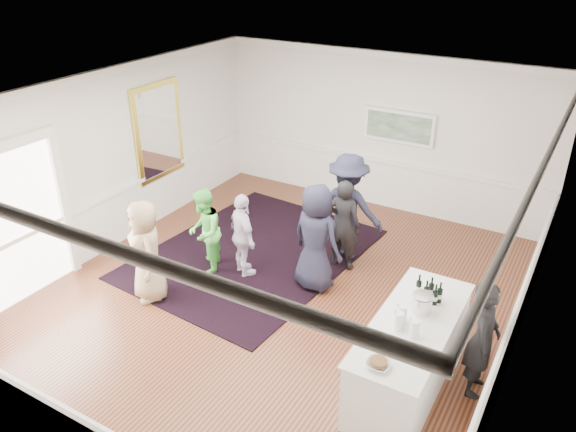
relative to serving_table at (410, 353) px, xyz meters
The scene contains 23 objects.
floor 2.61m from the serving_table, 160.96° to the left, with size 8.00×8.00×0.00m, color brown.
ceiling 3.74m from the serving_table, 160.96° to the left, with size 7.00×8.00×0.02m, color white.
wall_left 6.09m from the serving_table, behind, with size 0.02×8.00×3.20m, color white.
wall_right 1.76m from the serving_table, 38.02° to the left, with size 0.02×8.00×3.20m, color white.
wall_back 5.53m from the serving_table, 116.65° to the left, with size 7.00×0.02×3.20m, color white.
wall_front 4.14m from the serving_table, 127.52° to the right, with size 7.00×0.02×3.20m, color white.
wainscoting 2.57m from the serving_table, 160.96° to the left, with size 7.00×8.00×1.00m, color white, non-canonical shape.
mirror 6.39m from the serving_table, 160.02° to the left, with size 0.05×1.25×1.85m.
doorway 6.04m from the serving_table, 169.75° to the right, with size 0.10×1.78×2.56m.
landscape_painting 5.35m from the serving_table, 112.98° to the left, with size 1.44×0.06×0.66m.
area_rug 3.93m from the serving_table, 153.69° to the left, with size 3.26×4.28×0.02m, color black.
serving_table is the anchor object (origin of this frame).
bartender 0.89m from the serving_table, 22.93° to the left, with size 0.58×0.38×1.58m, color black.
guest_tan 4.19m from the serving_table, behind, with size 0.81×0.53×1.66m, color tan.
guest_green 3.99m from the serving_table, 167.36° to the left, with size 0.72×0.56×1.49m, color #60D856.
guest_lilac 3.46m from the serving_table, 161.35° to the left, with size 0.86×0.36×1.46m, color silver.
guest_dark_a 3.24m from the serving_table, 129.30° to the left, with size 1.25×0.72×1.94m, color #1D1E31.
guest_dark_b 2.92m from the serving_table, 132.00° to the left, with size 0.59×0.39×1.62m, color black.
guest_navy 2.51m from the serving_table, 146.24° to the left, with size 0.88×0.57×1.79m, color #1D1E31.
wine_bottles 0.84m from the serving_table, 88.31° to the left, with size 0.36×0.21×0.31m.
juice_pitchers 0.63m from the serving_table, 106.64° to the right, with size 0.34×0.31×0.24m.
ice_bucket 0.64m from the serving_table, 87.02° to the left, with size 0.26×0.26×0.24m, color silver.
nut_bowl 1.08m from the serving_table, 94.53° to the right, with size 0.27×0.27×0.08m.
Camera 1 is at (3.88, -6.36, 5.17)m, focal length 35.00 mm.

